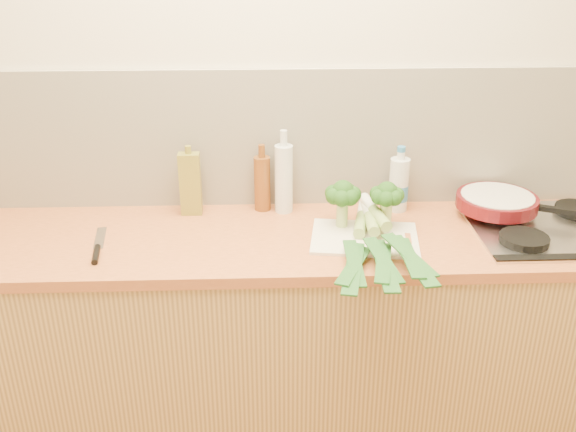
% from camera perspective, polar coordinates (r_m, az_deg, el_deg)
% --- Properties ---
extents(room_shell, '(3.50, 3.50, 3.50)m').
position_cam_1_polar(room_shell, '(2.50, -1.39, 6.84)').
color(room_shell, beige).
rests_on(room_shell, ground).
extents(counter, '(3.20, 0.62, 0.90)m').
position_cam_1_polar(counter, '(2.56, -1.12, -10.76)').
color(counter, tan).
rests_on(counter, ground).
extents(gas_hob, '(0.58, 0.50, 0.04)m').
position_cam_1_polar(gas_hob, '(2.54, 22.44, -0.92)').
color(gas_hob, silver).
rests_on(gas_hob, counter).
extents(chopping_board, '(0.41, 0.33, 0.01)m').
position_cam_1_polar(chopping_board, '(2.31, 6.82, -1.97)').
color(chopping_board, white).
rests_on(chopping_board, counter).
extents(broccoli_left, '(0.13, 0.13, 0.18)m').
position_cam_1_polar(broccoli_left, '(2.33, 4.89, 1.86)').
color(broccoli_left, '#A7C271').
rests_on(broccoli_left, chopping_board).
extents(broccoli_right, '(0.12, 0.13, 0.18)m').
position_cam_1_polar(broccoli_right, '(2.34, 8.77, 1.74)').
color(broccoli_right, '#A7C271').
rests_on(broccoli_right, chopping_board).
extents(leek_front, '(0.20, 0.70, 0.04)m').
position_cam_1_polar(leek_front, '(2.28, 6.35, -1.49)').
color(leek_front, white).
rests_on(leek_front, chopping_board).
extents(leek_mid, '(0.11, 0.65, 0.04)m').
position_cam_1_polar(leek_mid, '(2.23, 7.72, -1.58)').
color(leek_mid, white).
rests_on(leek_mid, chopping_board).
extents(leek_back, '(0.16, 0.68, 0.04)m').
position_cam_1_polar(leek_back, '(2.25, 8.77, -0.94)').
color(leek_back, white).
rests_on(leek_back, chopping_board).
extents(chefs_knife, '(0.07, 0.29, 0.02)m').
position_cam_1_polar(chefs_knife, '(2.30, -16.61, -2.93)').
color(chefs_knife, silver).
rests_on(chefs_knife, counter).
extents(skillet, '(0.43, 0.30, 0.05)m').
position_cam_1_polar(skillet, '(2.57, 18.14, 1.24)').
color(skillet, '#540E13').
rests_on(skillet, gas_hob).
extents(oil_tin, '(0.08, 0.05, 0.28)m').
position_cam_1_polar(oil_tin, '(2.48, -8.68, 2.88)').
color(oil_tin, olive).
rests_on(oil_tin, counter).
extents(glass_bottle, '(0.07, 0.07, 0.33)m').
position_cam_1_polar(glass_bottle, '(2.47, -0.38, 3.43)').
color(glass_bottle, silver).
rests_on(glass_bottle, counter).
extents(amber_bottle, '(0.06, 0.06, 0.27)m').
position_cam_1_polar(amber_bottle, '(2.49, -2.31, 3.00)').
color(amber_bottle, brown).
rests_on(amber_bottle, counter).
extents(water_bottle, '(0.08, 0.08, 0.24)m').
position_cam_1_polar(water_bottle, '(2.53, 9.80, 2.65)').
color(water_bottle, silver).
rests_on(water_bottle, counter).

